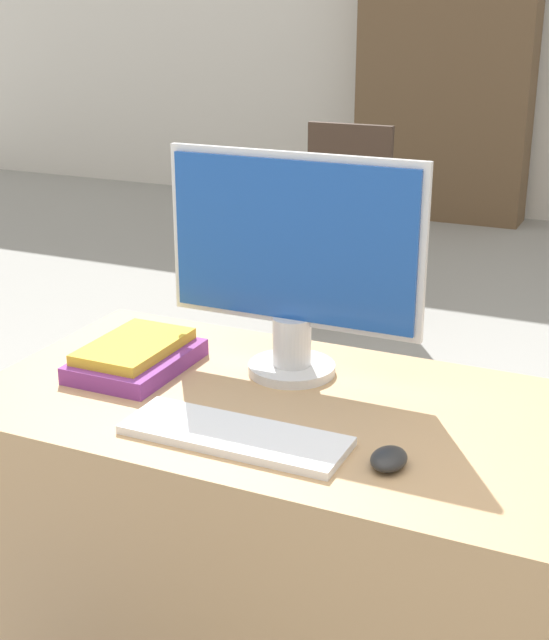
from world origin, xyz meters
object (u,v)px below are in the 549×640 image
object	(u,v)px
book_stack	(136,356)
far_chair	(340,211)
monitor	(293,260)
mouse	(389,459)
keyboard	(235,435)

from	to	relation	value
book_stack	far_chair	bearing A→B (deg)	101.10
monitor	far_chair	distance (m)	2.67
monitor	far_chair	xyz separation A→B (m)	(-0.83, 2.49, -0.49)
monitor	mouse	distance (m)	0.49
keyboard	book_stack	xyz separation A→B (m)	(-0.34, 0.21, 0.02)
far_chair	book_stack	bearing A→B (deg)	-40.12
keyboard	monitor	bearing A→B (deg)	95.26
book_stack	far_chair	distance (m)	2.68
keyboard	book_stack	distance (m)	0.40
book_stack	mouse	bearing A→B (deg)	-16.57
keyboard	mouse	bearing A→B (deg)	3.95
monitor	keyboard	bearing A→B (deg)	-84.74
monitor	mouse	world-z (taller)	monitor
far_chair	keyboard	bearing A→B (deg)	-34.33
book_stack	far_chair	xyz separation A→B (m)	(-0.51, 2.61, -0.27)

